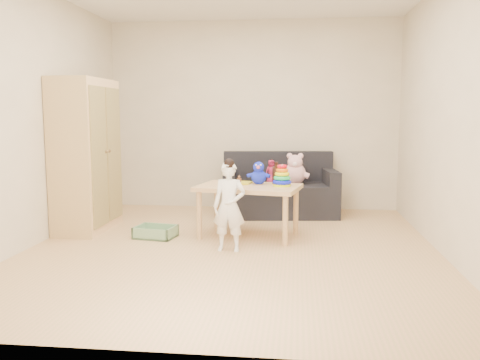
# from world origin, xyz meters

# --- Properties ---
(room) EXTENTS (4.50, 4.50, 4.50)m
(room) POSITION_xyz_m (0.00, 0.00, 1.30)
(room) COLOR tan
(room) RESTS_ON ground
(wardrobe) EXTENTS (0.48, 0.95, 1.71)m
(wardrobe) POSITION_xyz_m (-1.75, 0.65, 0.86)
(wardrobe) COLOR #E6B57E
(wardrobe) RESTS_ON ground
(sofa) EXTENTS (1.55, 0.91, 0.41)m
(sofa) POSITION_xyz_m (0.41, 1.72, 0.21)
(sofa) COLOR black
(sofa) RESTS_ON ground
(play_table) EXTENTS (1.17, 0.86, 0.56)m
(play_table) POSITION_xyz_m (0.11, 0.50, 0.28)
(play_table) COLOR tan
(play_table) RESTS_ON ground
(storage_bin) EXTENTS (0.46, 0.38, 0.12)m
(storage_bin) POSITION_xyz_m (-0.88, 0.34, 0.06)
(storage_bin) COLOR gray
(storage_bin) RESTS_ON ground
(toddler) EXTENTS (0.32, 0.22, 0.85)m
(toddler) POSITION_xyz_m (-0.02, -0.09, 0.42)
(toddler) COLOR white
(toddler) RESTS_ON ground
(pink_bear) EXTENTS (0.32, 0.28, 0.34)m
(pink_bear) POSITION_xyz_m (0.60, 1.71, 0.59)
(pink_bear) COLOR #FFBBC7
(pink_bear) RESTS_ON sofa
(doll) EXTENTS (0.19, 0.16, 0.32)m
(doll) POSITION_xyz_m (0.30, 1.65, 0.57)
(doll) COLOR #B4214F
(doll) RESTS_ON sofa
(ring_stacker) EXTENTS (0.20, 0.20, 0.23)m
(ring_stacker) POSITION_xyz_m (0.47, 0.50, 0.65)
(ring_stacker) COLOR #E2FF0D
(ring_stacker) RESTS_ON play_table
(brown_bottle) EXTENTS (0.08, 0.08, 0.24)m
(brown_bottle) POSITION_xyz_m (0.40, 0.68, 0.66)
(brown_bottle) COLOR black
(brown_bottle) RESTS_ON play_table
(blue_plush) EXTENTS (0.25, 0.22, 0.25)m
(blue_plush) POSITION_xyz_m (0.21, 0.63, 0.69)
(blue_plush) COLOR #1A2BEB
(blue_plush) RESTS_ON play_table
(wooden_figure) EXTENTS (0.05, 0.04, 0.11)m
(wooden_figure) POSITION_xyz_m (0.02, 0.47, 0.61)
(wooden_figure) COLOR brown
(wooden_figure) RESTS_ON play_table
(yellow_book) EXTENTS (0.25, 0.25, 0.02)m
(yellow_book) POSITION_xyz_m (0.02, 0.65, 0.57)
(yellow_book) COLOR yellow
(yellow_book) RESTS_ON play_table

